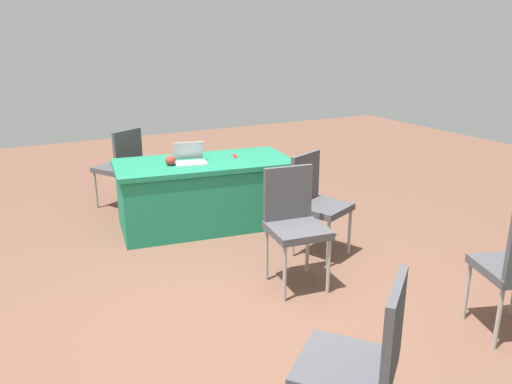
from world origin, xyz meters
TOP-DOWN VIEW (x-y plane):
  - ground_plane at (0.00, 0.00)m, footprint 14.40×14.40m
  - table_foreground at (-0.48, -1.89)m, footprint 1.95×1.13m
  - chair_tucked_left at (0.16, -2.89)m, footprint 0.60×0.60m
  - chair_tucked_right at (-1.12, -0.71)m, footprint 0.58×0.58m
  - chair_by_pillar at (0.08, 1.41)m, footprint 0.62×0.62m
  - chair_back_row at (-0.62, -0.30)m, footprint 0.49×0.49m
  - laptop_silver at (-0.33, -1.88)m, footprint 0.37×0.35m
  - yarn_ball at (-0.12, -1.87)m, footprint 0.11×0.11m
  - scissors_red at (-0.87, -1.92)m, footprint 0.09×0.18m

SIDE VIEW (x-z plane):
  - ground_plane at x=0.00m, z-range 0.00..0.00m
  - table_foreground at x=-0.48m, z-range 0.00..0.72m
  - chair_tucked_left at x=0.16m, z-range 0.07..1.02m
  - chair_tucked_right at x=-1.12m, z-range 0.07..1.03m
  - chair_by_pillar at x=0.08m, z-range 0.08..1.05m
  - chair_back_row at x=-0.62m, z-range 0.08..1.06m
  - scissors_red at x=-0.87m, z-range 0.72..0.73m
  - laptop_silver at x=-0.33m, z-range 0.66..0.86m
  - yarn_ball at x=-0.12m, z-range 0.72..0.83m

